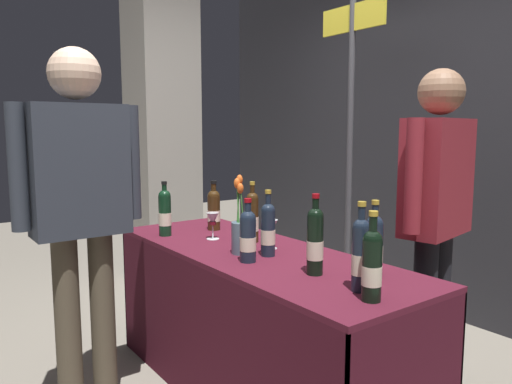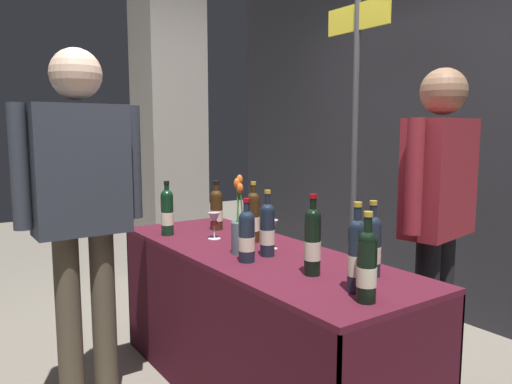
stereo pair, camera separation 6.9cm
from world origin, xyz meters
TOP-DOWN VIEW (x-y plane):
  - back_partition at (0.00, 1.81)m, footprint 5.42×0.12m
  - concrete_pillar at (-2.11, 0.50)m, footprint 0.52×0.52m
  - tasting_table at (0.00, 0.00)m, footprint 1.89×0.67m
  - featured_wine_bottle at (0.83, -0.10)m, footprint 0.07×0.07m
  - display_bottle_0 at (0.14, -0.15)m, footprint 0.08×0.08m
  - display_bottle_1 at (0.62, 0.16)m, footprint 0.07×0.07m
  - display_bottle_2 at (-0.58, 0.10)m, footprint 0.08×0.08m
  - display_bottle_3 at (0.73, -0.05)m, footprint 0.07×0.07m
  - display_bottle_4 at (-0.17, 0.10)m, footprint 0.07×0.07m
  - display_bottle_5 at (0.47, -0.04)m, footprint 0.07×0.07m
  - display_bottle_6 at (-0.60, -0.21)m, footprint 0.07×0.07m
  - display_bottle_7 at (0.11, -0.01)m, footprint 0.07×0.07m
  - wine_glass_near_vendor at (-0.36, -0.04)m, footprint 0.07×0.07m
  - wine_glass_mid at (0.01, 0.09)m, footprint 0.07×0.07m
  - flower_vase at (-0.01, -0.09)m, footprint 0.11×0.11m
  - vendor_presenter at (0.49, 0.78)m, footprint 0.29×0.61m
  - taster_foreground_right at (-0.41, -0.74)m, footprint 0.24×0.61m
  - booth_signpost at (-0.45, 1.15)m, footprint 0.56×0.04m

SIDE VIEW (x-z plane):
  - tasting_table at x=0.00m, z-range 0.14..0.91m
  - flower_vase at x=-0.01m, z-range 0.67..1.06m
  - wine_glass_near_vendor at x=-0.36m, z-range 0.79..0.94m
  - wine_glass_mid at x=0.01m, z-range 0.80..0.95m
  - display_bottle_0 at x=0.14m, z-range 0.74..1.04m
  - display_bottle_2 at x=-0.58m, z-range 0.74..1.04m
  - display_bottle_1 at x=0.62m, z-range 0.74..1.05m
  - display_bottle_7 at x=0.11m, z-range 0.74..1.06m
  - featured_wine_bottle at x=0.83m, z-range 0.74..1.06m
  - display_bottle_6 at x=-0.60m, z-range 0.74..1.06m
  - display_bottle_4 at x=-0.17m, z-range 0.74..1.07m
  - display_bottle_3 at x=0.73m, z-range 0.74..1.08m
  - display_bottle_5 at x=0.47m, z-range 0.74..1.08m
  - vendor_presenter at x=0.49m, z-range 0.17..1.85m
  - taster_foreground_right at x=-0.41m, z-range 0.19..1.94m
  - booth_signpost at x=-0.45m, z-range 0.27..2.52m
  - back_partition at x=0.00m, z-range 0.00..2.89m
  - concrete_pillar at x=-2.11m, z-range 0.00..3.13m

